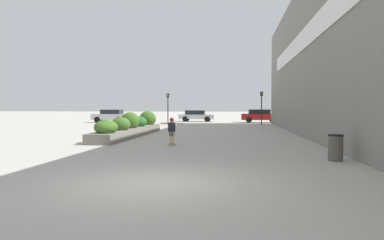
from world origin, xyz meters
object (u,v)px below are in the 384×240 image
skateboard (172,144)px  trash_bin (336,148)px  car_rightmost (335,116)px  skateboarder (172,128)px  car_center_left (196,116)px  car_center_right (260,116)px  car_leftmost (111,116)px  traffic_light_right (262,102)px  traffic_light_left (168,103)px

skateboard → trash_bin: bearing=-19.0°
car_rightmost → skateboarder: bearing=150.8°
car_center_left → car_center_right: (7.99, -2.25, 0.06)m
car_center_left → car_rightmost: car_rightmost is taller
car_leftmost → traffic_light_right: bearing=-99.9°
car_rightmost → traffic_light_left: (-19.01, -5.39, 1.52)m
car_leftmost → car_center_right: 18.04m
car_center_right → traffic_light_left: traffic_light_left is taller
trash_bin → car_rightmost: car_rightmost is taller
traffic_light_right → car_leftmost: bearing=170.1°
skateboarder → traffic_light_left: traffic_light_left is taller
skateboard → car_center_left: bearing=106.9°
car_rightmost → traffic_light_left: traffic_light_left is taller
trash_bin → car_center_right: 29.87m
car_center_left → car_rightmost: 16.82m
car_center_right → trash_bin: bearing=0.7°
car_center_right → car_center_left: bearing=-105.7°
car_rightmost → skateboard: bearing=150.8°
skateboard → traffic_light_left: bearing=114.6°
car_center_right → traffic_light_left: (-10.30, -5.09, 1.46)m
car_leftmost → car_center_right: (17.93, 2.02, 0.00)m
skateboarder → car_leftmost: bearing=129.4°
skateboard → car_rightmost: car_rightmost is taller
car_center_left → car_center_right: 8.30m
car_center_left → traffic_light_left: bearing=-17.4°
skateboarder → car_center_right: size_ratio=0.26×
skateboard → skateboarder: (0.00, 0.00, 0.77)m
car_leftmost → car_center_left: 10.82m
car_center_right → traffic_light_left: bearing=-63.7°
traffic_light_right → skateboarder: bearing=-105.4°
car_center_right → traffic_light_left: size_ratio=1.38×
car_rightmost → traffic_light_left: size_ratio=1.36×
car_center_right → skateboard: bearing=-13.0°
traffic_light_left → traffic_light_right: traffic_light_right is taller
skateboard → trash_bin: trash_bin is taller
skateboarder → car_center_right: car_center_right is taller
car_center_right → traffic_light_right: 5.34m
skateboard → skateboarder: 0.77m
traffic_light_left → car_center_right: bearing=26.3°
skateboard → car_center_right: size_ratio=0.14×
car_center_left → traffic_light_left: size_ratio=1.36×
trash_bin → car_leftmost: 33.32m
skateboard → car_leftmost: 26.76m
trash_bin → skateboarder: bearing=148.2°
traffic_light_right → car_rightmost: bearing=31.1°
car_center_left → car_center_right: bearing=74.3°
car_leftmost → traffic_light_left: traffic_light_left is taller
skateboarder → car_center_left: size_ratio=0.27×
car_center_left → traffic_light_right: size_ratio=1.30×
skateboard → traffic_light_left: (-4.33, 20.84, 2.22)m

